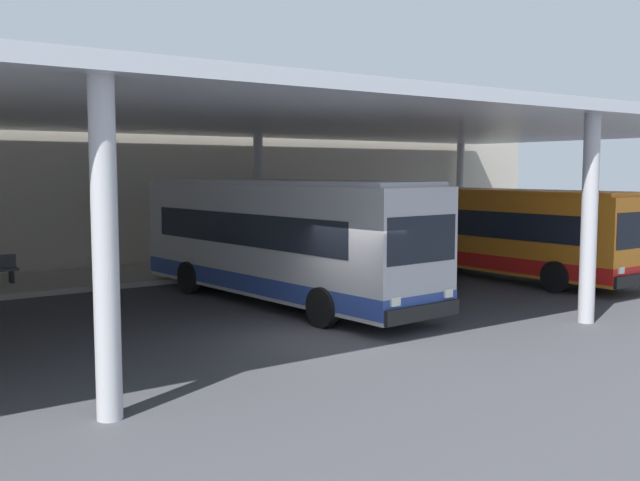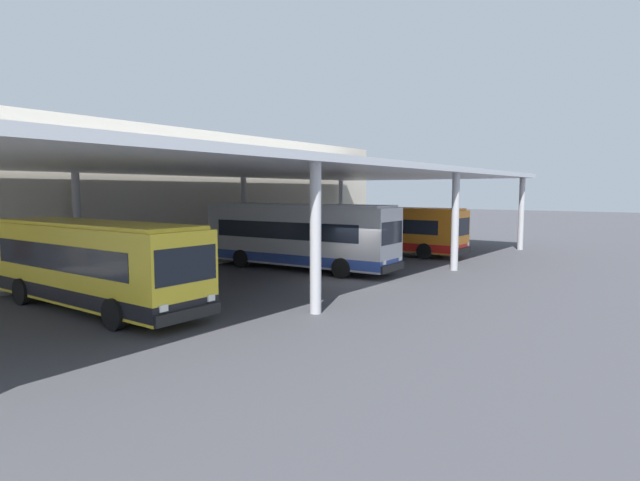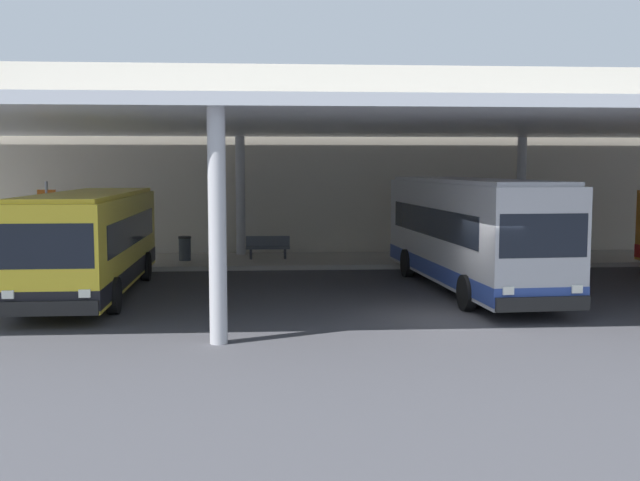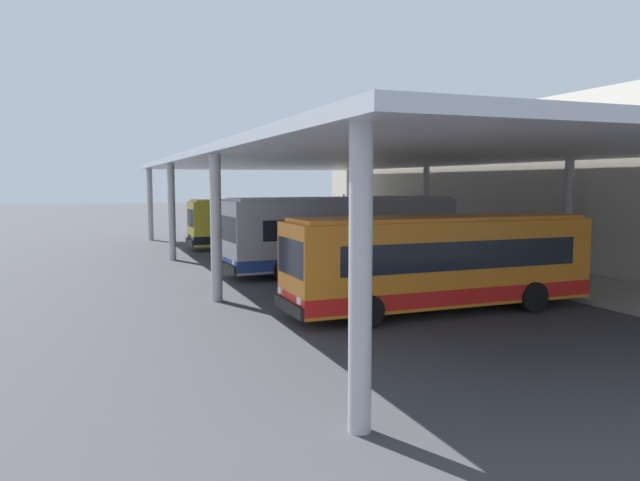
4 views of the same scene
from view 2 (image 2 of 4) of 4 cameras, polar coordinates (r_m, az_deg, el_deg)
The scene contains 9 objects.
ground_plane at distance 24.47m, azimuth 3.66°, elevation -4.54°, with size 200.00×200.00×0.00m, color #3D3D42.
platform_kerb at distance 32.35m, azimuth -14.02°, elevation -2.08°, with size 42.00×4.50×0.18m, color #A39E93.
station_building_facade at distance 34.67m, azimuth -17.57°, elevation 5.13°, with size 48.00×1.60×8.39m, color beige.
canopy_shelter at distance 27.52m, azimuth -5.97°, elevation 7.65°, with size 40.00×17.00×5.55m.
bus_nearest_bay at distance 20.24m, azimuth -23.95°, elevation -2.37°, with size 2.83×10.56×3.17m.
bus_second_bay at distance 27.99m, azimuth -2.41°, elevation 0.53°, with size 3.25×11.47×3.57m.
bus_middle_bay at distance 35.35m, azimuth 7.67°, elevation 1.22°, with size 2.80×10.55×3.17m.
bench_waiting at distance 29.48m, azimuth -21.70°, elevation -1.91°, with size 1.80×0.45×0.92m.
trash_bin at distance 27.54m, azimuth -27.21°, elevation -2.60°, with size 0.52×0.52×0.98m.
Camera 2 is at (-20.15, -13.22, 4.26)m, focal length 28.78 mm.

